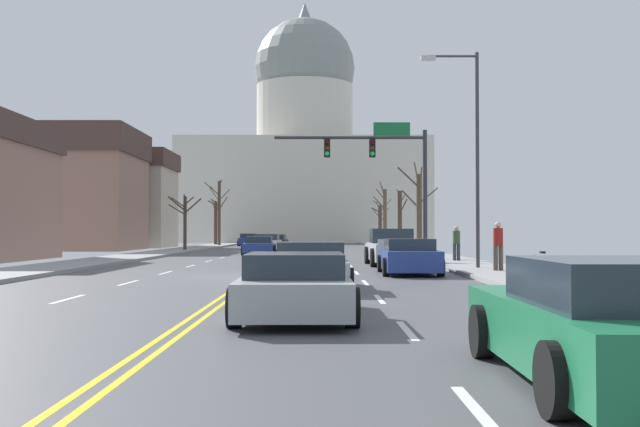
# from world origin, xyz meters

# --- Properties ---
(ground) EXTENTS (20.00, 180.00, 0.20)m
(ground) POSITION_xyz_m (0.00, -0.00, 0.02)
(ground) COLOR #4A4A4F
(signal_gantry) EXTENTS (7.91, 0.41, 7.03)m
(signal_gantry) POSITION_xyz_m (5.42, 12.87, 5.13)
(signal_gantry) COLOR #28282D
(signal_gantry) RESTS_ON ground
(street_lamp_right) EXTENTS (2.23, 0.24, 8.26)m
(street_lamp_right) POSITION_xyz_m (7.92, 3.04, 5.00)
(street_lamp_right) COLOR #333338
(street_lamp_right) RESTS_ON ground
(capitol_building) EXTENTS (33.72, 18.49, 34.01)m
(capitol_building) POSITION_xyz_m (0.00, 78.35, 12.06)
(capitol_building) COLOR beige
(capitol_building) RESTS_ON ground
(pickup_truck_near_00) EXTENTS (2.33, 5.36, 1.64)m
(pickup_truck_near_00) POSITION_xyz_m (5.43, 8.02, 0.73)
(pickup_truck_near_00) COLOR #ADB2B7
(pickup_truck_near_00) RESTS_ON ground
(sedan_near_01) EXTENTS (2.11, 4.54, 1.26)m
(sedan_near_01) POSITION_xyz_m (5.32, 1.06, 0.60)
(sedan_near_01) COLOR navy
(sedan_near_01) RESTS_ON ground
(sedan_near_02) EXTENTS (2.14, 4.35, 1.25)m
(sedan_near_02) POSITION_xyz_m (1.94, -5.78, 0.58)
(sedan_near_02) COLOR #9EA3A8
(sedan_near_02) RESTS_ON ground
(sedan_near_03) EXTENTS (2.12, 4.54, 1.15)m
(sedan_near_03) POSITION_xyz_m (1.73, -12.10, 0.55)
(sedan_near_03) COLOR #9EA3A8
(sedan_near_03) RESTS_ON ground
(sedan_near_04) EXTENTS (2.14, 4.70, 1.26)m
(sedan_near_04) POSITION_xyz_m (5.04, -17.69, 0.59)
(sedan_near_04) COLOR #1E7247
(sedan_near_04) RESTS_ON ground
(sedan_oncoming_00) EXTENTS (2.22, 4.73, 1.19)m
(sedan_oncoming_00) POSITION_xyz_m (-1.77, 22.42, 0.57)
(sedan_oncoming_00) COLOR navy
(sedan_oncoming_00) RESTS_ON ground
(sedan_oncoming_01) EXTENTS (2.20, 4.65, 1.31)m
(sedan_oncoming_01) POSITION_xyz_m (-1.85, 30.49, 0.61)
(sedan_oncoming_01) COLOR silver
(sedan_oncoming_01) RESTS_ON ground
(sedan_oncoming_02) EXTENTS (2.19, 4.55, 1.23)m
(sedan_oncoming_02) POSITION_xyz_m (-1.92, 43.21, 0.58)
(sedan_oncoming_02) COLOR black
(sedan_oncoming_02) RESTS_ON ground
(sedan_oncoming_03) EXTENTS (2.18, 4.53, 1.28)m
(sedan_oncoming_03) POSITION_xyz_m (-5.31, 51.71, 0.61)
(sedan_oncoming_03) COLOR navy
(sedan_oncoming_03) RESTS_ON ground
(flank_building_00) EXTENTS (11.21, 8.33, 9.06)m
(flank_building_00) POSITION_xyz_m (-17.42, 44.42, 4.59)
(flank_building_00) COLOR #B2A38E
(flank_building_00) RESTS_ON ground
(flank_building_01) EXTENTS (10.19, 10.16, 9.77)m
(flank_building_01) POSITION_xyz_m (-17.72, 34.28, 4.95)
(flank_building_01) COLOR #8C6656
(flank_building_01) RESTS_ON ground
(bare_tree_00) EXTENTS (1.77, 2.00, 5.92)m
(bare_tree_00) POSITION_xyz_m (8.10, 42.41, 2.93)
(bare_tree_00) COLOR brown
(bare_tree_00) RESTS_ON ground
(bare_tree_01) EXTENTS (2.61, 2.11, 4.14)m
(bare_tree_01) POSITION_xyz_m (-7.98, 29.89, 2.54)
(bare_tree_01) COLOR #423328
(bare_tree_01) RESTS_ON ground
(bare_tree_02) EXTENTS (0.98, 2.27, 5.03)m
(bare_tree_02) POSITION_xyz_m (8.99, 37.63, 2.67)
(bare_tree_02) COLOR #423328
(bare_tree_02) RESTS_ON ground
(bare_tree_03) EXTENTS (2.42, 2.18, 6.52)m
(bare_tree_03) POSITION_xyz_m (-7.93, 48.30, 3.58)
(bare_tree_03) COLOR #4C3D2D
(bare_tree_03) RESTS_ON ground
(bare_tree_04) EXTENTS (1.88, 1.55, 4.56)m
(bare_tree_04) POSITION_xyz_m (8.56, 53.26, 2.32)
(bare_tree_04) COLOR #423328
(bare_tree_04) RESTS_ON ground
(bare_tree_05) EXTENTS (1.04, 1.32, 4.65)m
(bare_tree_05) POSITION_xyz_m (-8.85, 52.32, 2.52)
(bare_tree_05) COLOR #423328
(bare_tree_05) RESTS_ON ground
(bare_tree_06) EXTENTS (2.84, 2.43, 5.87)m
(bare_tree_06) POSITION_xyz_m (8.66, 23.20, 2.95)
(bare_tree_06) COLOR #4C3D2D
(bare_tree_06) RESTS_ON ground
(pedestrian_00) EXTENTS (0.35, 0.34, 1.72)m
(pedestrian_00) POSITION_xyz_m (8.46, 0.93, 1.10)
(pedestrian_00) COLOR #4C4238
(pedestrian_00) RESTS_ON ground
(pedestrian_01) EXTENTS (0.35, 0.34, 1.63)m
(pedestrian_01) POSITION_xyz_m (8.63, 9.75, 1.04)
(pedestrian_01) COLOR #33333D
(pedestrian_01) RESTS_ON ground
(bicycle_parked) EXTENTS (0.12, 1.77, 0.85)m
(bicycle_parked) POSITION_xyz_m (8.44, -4.11, 0.49)
(bicycle_parked) COLOR black
(bicycle_parked) RESTS_ON ground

